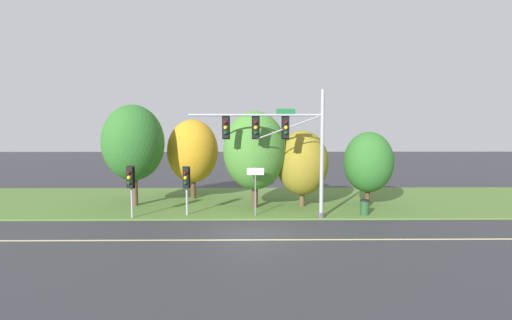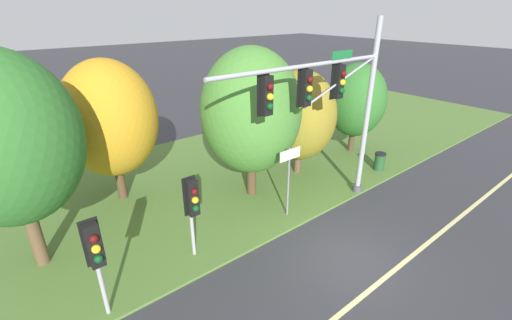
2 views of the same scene
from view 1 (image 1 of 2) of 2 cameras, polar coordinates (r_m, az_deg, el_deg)
The scene contains 13 objects.
ground_plane at distance 17.87m, azimuth -0.20°, elevation -12.02°, with size 160.00×160.00×0.00m, color #333338.
lane_stripe at distance 16.72m, azimuth -0.17°, elevation -13.17°, with size 36.00×0.16×0.01m, color beige.
grass_verge at distance 25.88m, azimuth -0.35°, elevation -6.76°, with size 48.00×11.50×0.10m, color #517533.
traffic_signal_mast at distance 19.92m, azimuth 4.23°, elevation 3.62°, with size 7.93×0.49×7.50m.
pedestrian_signal_near_kerb at distance 21.23m, azimuth -20.22°, elevation -3.22°, with size 0.46×0.55×3.10m.
pedestrian_signal_further_along at distance 21.08m, azimuth -11.58°, elevation -3.34°, with size 0.46×0.55×2.99m.
route_sign_post at distance 20.66m, azimuth -0.10°, elevation -3.91°, with size 1.03×0.08×2.95m.
tree_nearest_road at distance 24.86m, azimuth -19.74°, elevation 2.69°, with size 4.14×4.14×6.93m.
tree_left_of_mast at distance 26.52m, azimuth -10.50°, elevation 1.45°, with size 3.84×3.84×6.04m.
tree_behind_signpost at distance 22.81m, azimuth -0.21°, elevation 1.57°, with size 4.19×4.19×6.46m.
tree_mid_verge at distance 23.39m, azimuth 7.72°, elevation -0.49°, with size 3.51×3.51×5.18m.
tree_tall_centre at distance 24.51m, azimuth 18.21°, elevation -0.36°, with size 3.29×3.29×5.09m.
trash_bin at distance 22.12m, azimuth 17.64°, elevation -7.50°, with size 0.56×0.56×0.93m.
Camera 1 is at (-0.14, -17.14, 5.04)m, focal length 24.00 mm.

